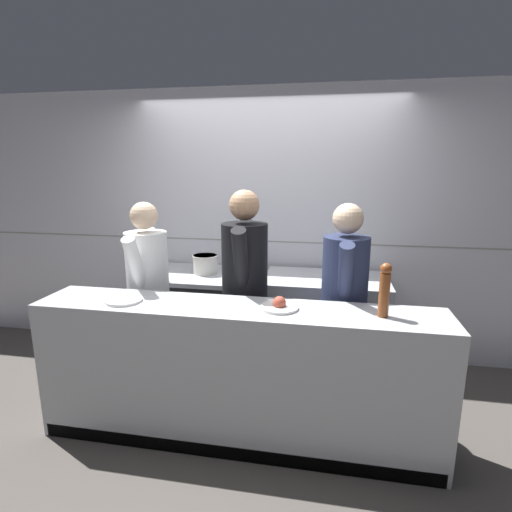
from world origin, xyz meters
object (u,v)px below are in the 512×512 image
(stock_pot, at_px, (205,264))
(plated_dish_main, at_px, (124,300))
(oven_range, at_px, (203,318))
(chef_line, at_px, (344,302))
(plated_dish_appetiser, at_px, (279,306))
(chef_head_cook, at_px, (149,291))
(pepper_mill, at_px, (385,289))
(chef_sous, at_px, (245,289))

(stock_pot, relative_size, plated_dish_main, 0.97)
(oven_range, height_order, stock_pot, stock_pot)
(chef_line, bearing_deg, plated_dish_main, -160.02)
(stock_pot, xyz_separation_m, plated_dish_appetiser, (0.83, -1.05, 0.02))
(oven_range, height_order, chef_head_cook, chef_head_cook)
(pepper_mill, xyz_separation_m, chef_head_cook, (-1.75, 0.46, -0.26))
(chef_line, bearing_deg, chef_sous, 180.00)
(plated_dish_appetiser, height_order, chef_line, chef_line)
(chef_sous, bearing_deg, chef_head_cook, 176.22)
(plated_dish_main, distance_m, chef_head_cook, 0.50)
(pepper_mill, bearing_deg, plated_dish_appetiser, 178.35)
(stock_pot, xyz_separation_m, pepper_mill, (1.47, -1.07, 0.17))
(chef_sous, height_order, chef_line, chef_sous)
(oven_range, bearing_deg, plated_dish_appetiser, -50.28)
(plated_dish_main, bearing_deg, chef_head_cook, 96.63)
(chef_line, bearing_deg, oven_range, 156.49)
(plated_dish_appetiser, distance_m, chef_line, 0.61)
(stock_pot, relative_size, chef_head_cook, 0.15)
(plated_dish_appetiser, relative_size, pepper_mill, 0.73)
(plated_dish_appetiser, distance_m, chef_sous, 0.56)
(chef_line, bearing_deg, pepper_mill, -62.37)
(chef_sous, xyz_separation_m, chef_line, (0.75, -0.02, -0.05))
(plated_dish_appetiser, bearing_deg, chef_head_cook, 158.51)
(chef_head_cook, bearing_deg, stock_pot, 61.85)
(oven_range, relative_size, plated_dish_appetiser, 4.48)
(chef_line, bearing_deg, chef_head_cook, -178.44)
(chef_sous, bearing_deg, plated_dish_main, -150.16)
(stock_pot, height_order, plated_dish_appetiser, stock_pot)
(plated_dish_main, height_order, plated_dish_appetiser, plated_dish_appetiser)
(chef_line, bearing_deg, plated_dish_appetiser, -132.73)
(plated_dish_main, bearing_deg, oven_range, 80.12)
(oven_range, distance_m, chef_head_cook, 0.79)
(oven_range, distance_m, plated_dish_appetiser, 1.46)
(plated_dish_appetiser, bearing_deg, plated_dish_main, -177.07)
(plated_dish_main, relative_size, plated_dish_appetiser, 0.99)
(pepper_mill, bearing_deg, chef_line, 115.72)
(pepper_mill, distance_m, chef_sous, 1.09)
(chef_head_cook, relative_size, chef_sous, 0.94)
(stock_pot, height_order, chef_sous, chef_sous)
(oven_range, bearing_deg, stock_pot, 14.42)
(plated_dish_main, height_order, pepper_mill, pepper_mill)
(plated_dish_main, height_order, chef_line, chef_line)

